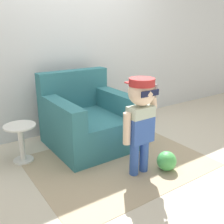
% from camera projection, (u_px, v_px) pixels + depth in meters
% --- Properties ---
extents(ground_plane, '(10.00, 10.00, 0.00)m').
position_uv_depth(ground_plane, '(107.00, 143.00, 3.49)').
color(ground_plane, beige).
extents(wall_back, '(10.00, 0.05, 2.60)m').
position_uv_depth(wall_back, '(76.00, 40.00, 3.69)').
color(wall_back, silver).
rests_on(wall_back, ground_plane).
extents(armchair, '(0.97, 1.01, 0.93)m').
position_uv_depth(armchair, '(88.00, 121.00, 3.37)').
color(armchair, teal).
rests_on(armchair, ground_plane).
extents(person_child, '(0.42, 0.31, 1.02)m').
position_uv_depth(person_child, '(141.00, 112.00, 2.58)').
color(person_child, '#3356AD').
rests_on(person_child, ground_plane).
extents(side_table, '(0.35, 0.35, 0.44)m').
position_uv_depth(side_table, '(21.00, 140.00, 2.95)').
color(side_table, white).
rests_on(side_table, ground_plane).
extents(rug, '(1.90, 1.49, 0.01)m').
position_uv_depth(rug, '(118.00, 161.00, 3.01)').
color(rug, tan).
rests_on(rug, ground_plane).
extents(toy_ball, '(0.21, 0.21, 0.21)m').
position_uv_depth(toy_ball, '(167.00, 161.00, 2.81)').
color(toy_ball, '#4CB256').
rests_on(toy_ball, ground_plane).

